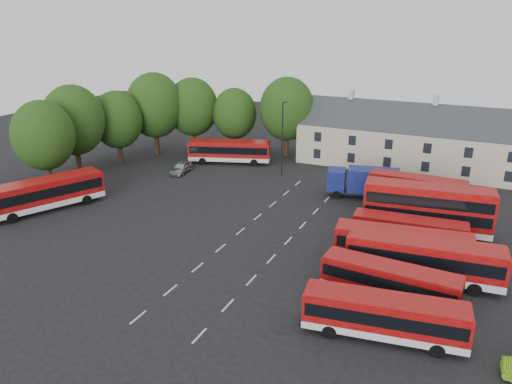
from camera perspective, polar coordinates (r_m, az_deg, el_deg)
ground at (r=47.13m, az=-2.89°, el=-5.43°), size 140.00×140.00×0.00m
lane_markings at (r=47.76m, az=0.90°, el=-5.04°), size 5.15×33.80×0.01m
treeline at (r=71.33m, az=-10.61°, el=8.72°), size 29.92×32.59×12.01m
terrace_houses at (r=69.74m, az=19.34°, el=5.30°), size 35.70×7.13×10.06m
bus_row_a at (r=34.19m, az=14.47°, el=-13.36°), size 10.68×3.85×2.95m
bus_row_b at (r=38.34m, az=15.04°, el=-9.64°), size 10.13×2.98×2.83m
bus_row_c at (r=41.67m, az=18.63°, el=-7.01°), size 12.15×3.85×3.38m
bus_row_d at (r=43.56m, az=16.42°, el=-5.76°), size 11.35×4.01×3.14m
bus_row_e at (r=46.98m, az=17.09°, el=-4.18°), size 10.05×2.97×2.80m
bus_dd_south at (r=50.06m, az=19.00°, el=-1.57°), size 12.01×4.07×4.83m
bus_dd_north at (r=55.02m, az=17.83°, el=-0.02°), size 9.87×2.59×4.02m
bus_west at (r=57.67m, az=-23.01°, el=0.00°), size 7.45×12.24×3.44m
bus_north at (r=70.08m, az=-3.07°, el=4.83°), size 11.52×6.16×3.20m
box_truck at (r=58.06m, az=12.22°, el=1.19°), size 8.26×4.05×3.46m
silver_car at (r=66.74m, az=-8.52°, el=2.79°), size 2.26×4.43×1.44m
lamppost at (r=63.87m, az=3.03°, el=6.32°), size 0.67×0.35×9.64m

